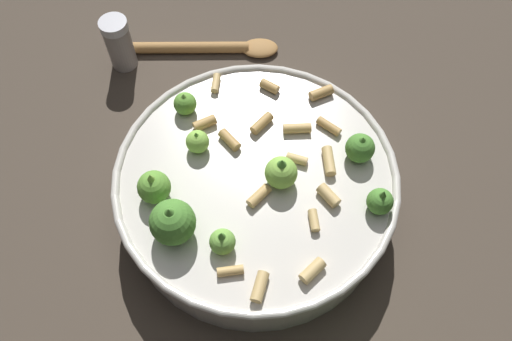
# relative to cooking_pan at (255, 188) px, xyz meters

# --- Properties ---
(ground_plane) EXTENTS (2.40, 2.40, 0.00)m
(ground_plane) POSITION_rel_cooking_pan_xyz_m (-0.00, 0.00, -0.04)
(ground_plane) COLOR #42382D
(cooking_pan) EXTENTS (0.32, 0.32, 0.12)m
(cooking_pan) POSITION_rel_cooking_pan_xyz_m (0.00, 0.00, 0.00)
(cooking_pan) COLOR beige
(cooking_pan) RESTS_ON ground
(pepper_shaker) EXTENTS (0.04, 0.04, 0.08)m
(pepper_shaker) POSITION_rel_cooking_pan_xyz_m (-0.27, -0.09, -0.00)
(pepper_shaker) COLOR gray
(pepper_shaker) RESTS_ON ground
(wooden_spoon) EXTENTS (0.10, 0.21, 0.02)m
(wooden_spoon) POSITION_rel_cooking_pan_xyz_m (-0.25, 0.03, -0.03)
(wooden_spoon) COLOR #9E703D
(wooden_spoon) RESTS_ON ground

